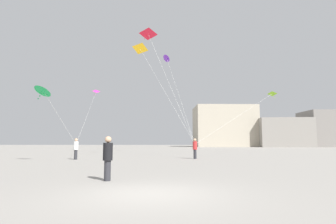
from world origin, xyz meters
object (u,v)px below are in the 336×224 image
kite_amber_delta (141,50)px  building_right_hall (336,129)px  person_in_red (195,148)px  kite_violet_diamond (167,59)px  person_in_black (108,156)px  kite_crimson_delta (149,36)px  building_centre_hall (280,133)px  kite_emerald_diamond (43,91)px  kite_lime_delta (270,95)px  person_in_white (76,148)px  building_left_hall (224,127)px  kite_magenta_delta (96,93)px

kite_amber_delta → building_right_hall: (56.77, 57.38, -7.47)m
person_in_red → kite_violet_diamond: 19.88m
person_in_black → building_right_hall: (54.89, 80.45, 4.86)m
kite_crimson_delta → building_centre_hall: size_ratio=0.73×
kite_emerald_diamond → building_centre_hall: (44.47, 70.98, -0.91)m
kite_crimson_delta → kite_lime_delta: bearing=35.3°
kite_amber_delta → kite_crimson_delta: 4.49m
person_in_red → building_right_hall: size_ratio=0.09×
person_in_white → kite_violet_diamond: kite_violet_diamond is taller
kite_violet_diamond → building_left_hall: size_ratio=0.76×
kite_violet_diamond → building_centre_hall: bearing=55.4°
person_in_red → kite_emerald_diamond: kite_emerald_diamond is taller
person_in_red → kite_magenta_delta: bearing=-118.3°
kite_violet_diamond → kite_crimson_delta: (-1.68, -10.18, -0.51)m
kite_emerald_diamond → kite_violet_diamond: bearing=65.3°
kite_lime_delta → kite_violet_diamond: (-15.78, -2.18, 5.28)m
kite_lime_delta → building_left_hall: (1.83, 51.97, -1.84)m
kite_lime_delta → kite_crimson_delta: (-17.47, -12.36, 4.77)m
kite_magenta_delta → kite_emerald_diamond: (3.13, -23.72, -4.12)m
person_in_red → kite_magenta_delta: 25.86m
kite_amber_delta → kite_emerald_diamond: (-5.70, -13.36, -7.84)m
person_in_black → kite_crimson_delta: kite_crimson_delta is taller
person_in_red → kite_amber_delta: bearing=-121.3°
kite_emerald_diamond → kite_amber_delta: bearing=66.9°
building_centre_hall → kite_lime_delta: bearing=-111.8°
kite_lime_delta → kite_emerald_diamond: bearing=-138.9°
person_in_red → kite_amber_delta: (-6.21, 8.85, 12.27)m
kite_lime_delta → building_right_hall: building_right_hall is taller
kite_amber_delta → kite_lime_delta: bearing=23.2°
person_in_black → building_left_hall: 85.47m
kite_emerald_diamond → kite_violet_diamond: kite_violet_diamond is taller
kite_emerald_diamond → kite_violet_diamond: (8.86, 19.30, 8.50)m
person_in_black → kite_emerald_diamond: bearing=-83.2°
kite_magenta_delta → building_centre_hall: bearing=44.8°
kite_magenta_delta → kite_emerald_diamond: 24.28m
kite_magenta_delta → building_right_hall: building_right_hall is taller
kite_amber_delta → building_centre_hall: size_ratio=0.72×
kite_crimson_delta → building_right_hall: 83.14m
building_left_hall → kite_amber_delta: bearing=-109.1°
person_in_red → kite_amber_delta: 16.36m
person_in_red → kite_violet_diamond: kite_violet_diamond is taller
kite_amber_delta → kite_violet_diamond: 6.76m
kite_emerald_diamond → person_in_white: bearing=63.9°
kite_emerald_diamond → building_left_hall: size_ratio=0.22×
kite_violet_diamond → kite_crimson_delta: size_ratio=1.23×
kite_amber_delta → kite_magenta_delta: bearing=130.4°
kite_violet_diamond → building_right_hall: size_ratio=0.76×
kite_amber_delta → building_left_hall: size_ratio=0.62×
kite_violet_diamond → building_left_hall: 57.39m
kite_lime_delta → kite_amber_delta: (-18.94, -8.12, 4.63)m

